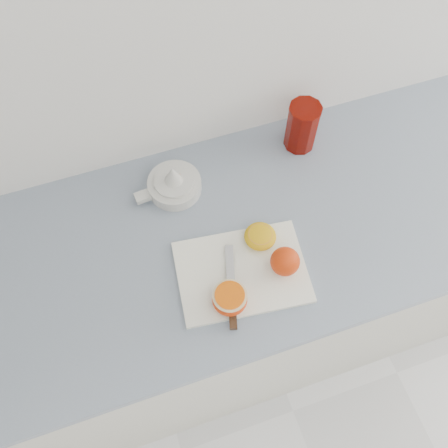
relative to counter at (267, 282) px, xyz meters
name	(u,v)px	position (x,y,z in m)	size (l,w,h in m)	color
counter	(267,282)	(0.00, 0.00, 0.00)	(2.65, 0.64, 0.89)	silver
cutting_board	(242,272)	(-0.15, -0.12, 0.45)	(0.31, 0.22, 0.01)	white
whole_orange	(285,261)	(-0.05, -0.14, 0.49)	(0.07, 0.07, 0.07)	#CD3100
half_orange	(230,299)	(-0.20, -0.18, 0.48)	(0.08, 0.08, 0.05)	#CD3100
squeezed_shell	(260,236)	(-0.08, -0.05, 0.47)	(0.08, 0.08, 0.03)	gold
paring_knife	(232,302)	(-0.20, -0.18, 0.46)	(0.08, 0.21, 0.01)	#3F2E1A
citrus_juicer	(174,184)	(-0.24, 0.17, 0.47)	(0.18, 0.14, 0.10)	white
red_tumbler	(302,128)	(0.14, 0.21, 0.51)	(0.09, 0.09, 0.15)	#640700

